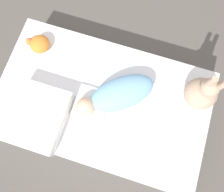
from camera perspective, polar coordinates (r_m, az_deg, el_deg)
name	(u,v)px	position (r m, az deg, el deg)	size (l,w,h in m)	color
ground_plane	(104,107)	(1.55, -2.20, -2.86)	(12.00, 12.00, 0.00)	#514C47
bed_mattress	(103,104)	(1.44, -2.36, -2.07)	(1.31, 0.78, 0.21)	white
burp_cloth	(92,104)	(1.33, -5.35, -1.98)	(0.20, 0.20, 0.02)	white
swaddled_baby	(118,94)	(1.28, 1.46, 0.40)	(0.45, 0.40, 0.13)	#7FB7E5
pillow	(38,116)	(1.34, -18.81, -5.08)	(0.31, 0.37, 0.09)	white
bunny_plush	(202,93)	(1.33, 22.44, 0.82)	(0.19, 0.19, 0.34)	tan
turtle_plush	(39,44)	(1.49, -18.53, 12.77)	(0.16, 0.12, 0.08)	orange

